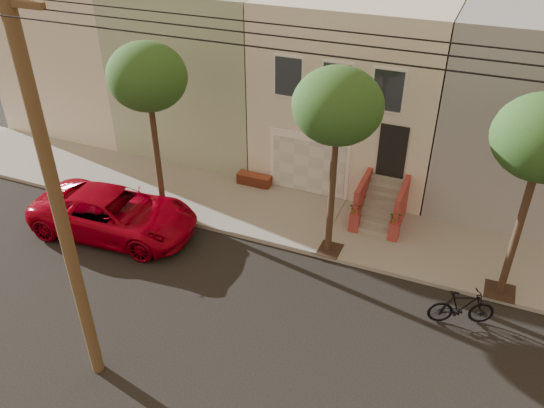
% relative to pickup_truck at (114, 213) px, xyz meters
% --- Properties ---
extents(ground, '(90.00, 90.00, 0.00)m').
position_rel_pickup_truck_xyz_m(ground, '(6.32, -2.12, -0.81)').
color(ground, black).
rests_on(ground, ground).
extents(sidewalk, '(40.00, 3.70, 0.15)m').
position_rel_pickup_truck_xyz_m(sidewalk, '(6.32, 3.23, -0.74)').
color(sidewalk, gray).
rests_on(sidewalk, ground).
extents(house_row, '(33.10, 11.70, 7.00)m').
position_rel_pickup_truck_xyz_m(house_row, '(6.32, 9.07, 2.83)').
color(house_row, silver).
rests_on(house_row, sidewalk).
extents(tree_left, '(2.70, 2.57, 6.30)m').
position_rel_pickup_truck_xyz_m(tree_left, '(0.82, 1.78, 4.44)').
color(tree_left, '#2D2116').
rests_on(tree_left, sidewalk).
extents(tree_mid, '(2.70, 2.57, 6.30)m').
position_rel_pickup_truck_xyz_m(tree_mid, '(7.32, 1.78, 4.44)').
color(tree_mid, '#2D2116').
rests_on(tree_mid, sidewalk).
extents(pickup_truck, '(6.07, 3.20, 1.63)m').
position_rel_pickup_truck_xyz_m(pickup_truck, '(0.00, 0.00, 0.00)').
color(pickup_truck, '#A10014').
rests_on(pickup_truck, ground).
extents(motorcycle, '(1.95, 1.17, 1.13)m').
position_rel_pickup_truck_xyz_m(motorcycle, '(11.81, 0.11, -0.25)').
color(motorcycle, black).
rests_on(motorcycle, ground).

